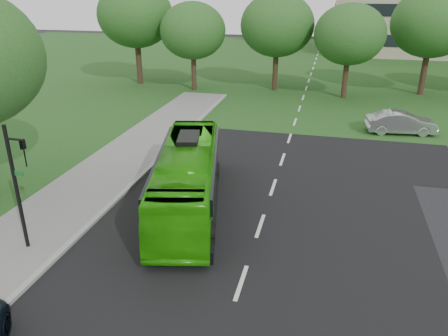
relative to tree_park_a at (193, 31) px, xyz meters
name	(u,v)px	position (x,y,z in m)	size (l,w,h in m)	color
ground	(252,251)	(10.76, -26.79, -5.61)	(160.00, 160.00, 0.00)	black
street_surfaces	(296,106)	(10.38, -4.04, -5.58)	(120.00, 120.00, 0.15)	black
tree_park_a	(193,31)	(0.00, 0.00, 0.00)	(6.22, 6.22, 8.27)	black
tree_park_b	(277,25)	(7.73, 1.92, 0.52)	(6.93, 6.93, 9.09)	black
tree_park_c	(350,34)	(14.34, 0.14, -0.01)	(6.22, 6.22, 8.26)	black
tree_park_d	(432,23)	(21.43, 3.16, 0.87)	(7.23, 7.23, 9.57)	black
tree_park_f	(135,15)	(-6.46, 1.56, 1.22)	(7.52, 7.52, 10.04)	black
bus	(188,178)	(7.20, -23.76, -4.15)	(2.45, 10.46, 2.91)	#2AAB0B
sedan	(401,123)	(18.11, -9.79, -4.84)	(1.63, 4.69, 1.54)	#ADAEB2
traffic_light	(18,180)	(2.39, -28.71, -2.63)	(0.81, 0.21, 5.08)	black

